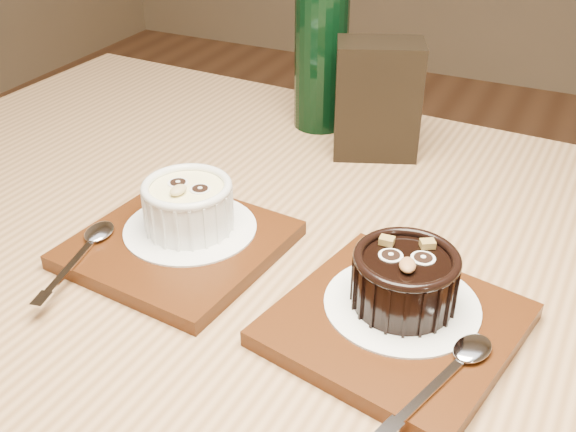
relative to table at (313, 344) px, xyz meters
name	(u,v)px	position (x,y,z in m)	size (l,w,h in m)	color
table	(313,344)	(0.00, 0.00, 0.00)	(1.24, 0.86, 0.75)	#936840
tray_left	(179,245)	(-0.13, -0.03, 0.10)	(0.18, 0.18, 0.01)	#49210C
doily_left	(190,228)	(-0.13, -0.01, 0.11)	(0.13, 0.13, 0.00)	white
ramekin_white	(188,204)	(-0.13, -0.01, 0.13)	(0.09, 0.09, 0.05)	white
spoon_left	(82,252)	(-0.20, -0.09, 0.11)	(0.03, 0.13, 0.01)	silver
tray_right	(395,325)	(0.09, -0.05, 0.10)	(0.18, 0.18, 0.01)	#49210C
doily_right	(402,304)	(0.09, -0.03, 0.11)	(0.13, 0.13, 0.00)	white
ramekin_dark	(405,277)	(0.09, -0.03, 0.13)	(0.09, 0.09, 0.05)	black
spoon_right	(447,372)	(0.15, -0.10, 0.11)	(0.03, 0.13, 0.01)	silver
condiment_stand	(377,100)	(-0.03, 0.26, 0.16)	(0.10, 0.06, 0.14)	black
green_bottle	(321,53)	(-0.13, 0.31, 0.19)	(0.07, 0.07, 0.26)	black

